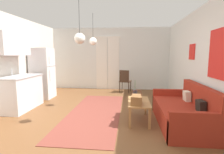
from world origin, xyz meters
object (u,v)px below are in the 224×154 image
Objects in this scene: coffee_table at (139,104)px; refrigerator at (43,73)px; couch at (185,112)px; bamboo_vase at (135,94)px; handbag at (137,100)px; accent_chair at (125,80)px; pendant_lamp_near at (80,38)px; pendant_lamp_far at (93,41)px.

refrigerator is (-3.16, 1.75, 0.47)m from coffee_table.
couch is 4.27× the size of bamboo_vase.
coffee_table is (-0.98, 0.10, 0.12)m from couch.
refrigerator reaches higher than bamboo_vase.
couch is at bearing -6.09° from coffee_table.
handbag is 3.17m from accent_chair.
couch is 2.72m from pendant_lamp_near.
pendant_lamp_near reaches higher than refrigerator.
coffee_table is 1.03× the size of pendant_lamp_near.
pendant_lamp_far is at bearing 133.54° from handbag.
coffee_table is at bearing -28.95° from refrigerator.
couch is 2.22× the size of pendant_lamp_far.
bamboo_vase is 1.76m from pendant_lamp_near.
bamboo_vase is at bearing 166.57° from couch.
pendant_lamp_far is (-1.23, 0.98, 1.47)m from coffee_table.
bamboo_vase is at bearing -35.96° from pendant_lamp_far.
accent_chair is at bearing 96.28° from bamboo_vase.
refrigerator is at bearing 133.72° from pendant_lamp_near.
handbag is 0.41× the size of pendant_lamp_far.
handbag is at bearing 0.02° from pendant_lamp_near.
pendant_lamp_near is (-1.25, -0.25, 1.43)m from coffee_table.
handbag is at bearing -86.65° from bamboo_vase.
bamboo_vase is at bearing 93.35° from handbag.
pendant_lamp_far reaches higher than refrigerator.
pendant_lamp_near is (-1.19, -0.00, 1.27)m from handbag.
couch is 2.05× the size of coffee_table.
couch is 1.09m from handbag.
bamboo_vase is 3.48m from refrigerator.
refrigerator is (-3.08, 1.60, 0.29)m from bamboo_vase.
pendant_lamp_near is (1.91, -2.00, 0.96)m from refrigerator.
pendant_lamp_far reaches higher than coffee_table.
accent_chair is 0.98× the size of pendant_lamp_near.
pendant_lamp_far is at bearing 89.24° from pendant_lamp_near.
accent_chair is at bearing 114.46° from couch.
couch is 2.11× the size of pendant_lamp_near.
refrigerator is at bearing 35.94° from accent_chair.
bamboo_vase is 0.52× the size of pendant_lamp_far.
bamboo_vase is 1.28× the size of handbag.
handbag is (-0.06, -0.25, 0.16)m from coffee_table.
pendant_lamp_far reaches higher than couch.
handbag is at bearing -172.02° from couch.
pendant_lamp_far reaches higher than accent_chair.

